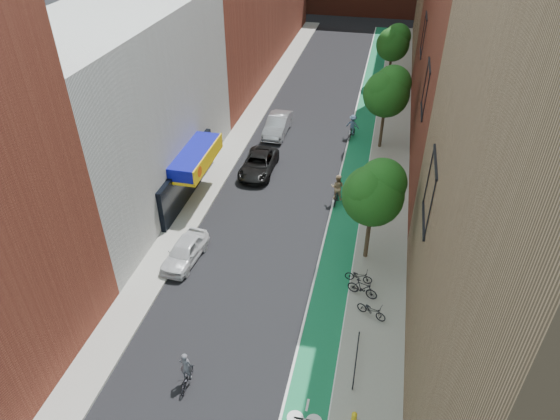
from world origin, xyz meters
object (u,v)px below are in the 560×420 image
Objects in this scene: cyclist_lead at (186,374)px; cyclist_lane_mid at (361,186)px; parked_car_white at (185,251)px; parked_car_silver at (278,125)px; parked_car_black at (259,164)px; cyclist_lane_far at (352,128)px; fire_hydrant at (354,417)px; cyclist_lane_near at (337,191)px.

cyclist_lead is 18.12m from cyclist_lane_mid.
parked_car_silver reaches higher than parked_car_white.
cyclist_lead is 1.00× the size of cyclist_lane_mid.
parked_car_black reaches higher than parked_car_white.
cyclist_lane_far is (4.61, 25.72, 0.26)m from cyclist_lead.
cyclist_lead is at bearing -85.97° from parked_car_black.
parked_car_silver is at bearing 89.57° from parked_car_black.
fire_hydrant is at bearing -69.82° from parked_car_silver.
fire_hydrant is (10.60, -8.23, -0.17)m from parked_car_white.
parked_car_silver reaches higher than fire_hydrant.
cyclist_lead reaches higher than parked_car_silver.
cyclist_lane_far reaches higher than parked_car_black.
cyclist_lane_near is at bearing -110.15° from cyclist_lead.
parked_car_white is 0.80× the size of parked_car_black.
cyclist_lead reaches higher than parked_car_black.
cyclist_lane_far reaches higher than parked_car_silver.
cyclist_lane_near is 16.34m from fire_hydrant.
cyclist_lead reaches higher than parked_car_white.
fire_hydrant is (7.42, -0.36, -0.14)m from cyclist_lead.
cyclist_lane_near is 1.13× the size of cyclist_lane_mid.
parked_car_black is 20.97m from fire_hydrant.
parked_car_black is 6.83m from cyclist_lane_near.
parked_car_white is at bearing -99.36° from parked_car_black.
parked_car_silver is 11.23m from cyclist_lane_mid.
cyclist_lane_mid is (7.75, -8.12, -0.08)m from parked_car_silver.
cyclist_lane_far is 3.05× the size of fire_hydrant.
parked_car_silver is 2.51× the size of cyclist_lead.
cyclist_lane_near reaches higher than parked_car_black.
cyclist_lane_mid reaches higher than fire_hydrant.
parked_car_silver is at bearing -90.09° from cyclist_lead.
fire_hydrant is (2.80, -16.09, -0.45)m from cyclist_lane_near.
cyclist_lane_near is (4.61, 15.73, 0.31)m from cyclist_lead.
parked_car_black is 2.57× the size of cyclist_lane_mid.
cyclist_lane_near reaches higher than cyclist_lead.
cyclist_lead is at bearing -85.61° from parked_car_silver.
fire_hydrant is at bearing -32.62° from parked_car_white.
parked_car_black is 7.41× the size of fire_hydrant.
parked_car_silver is (-0.05, 6.61, 0.10)m from parked_car_black.
cyclist_lead reaches higher than fire_hydrant.
parked_car_white reaches higher than fire_hydrant.
cyclist_lane_far is at bearing -85.02° from cyclist_lane_near.
parked_car_silver is 25.24m from cyclist_lead.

